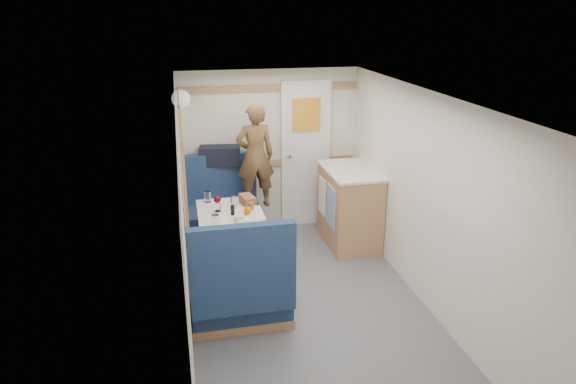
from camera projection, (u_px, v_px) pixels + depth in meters
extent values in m
plane|color=#515156|center=(315.00, 322.00, 4.64)|extent=(4.50, 4.50, 0.00)
plane|color=silver|center=(320.00, 101.00, 3.96)|extent=(4.50, 4.50, 0.00)
cube|color=silver|center=(270.00, 151.00, 6.36)|extent=(2.20, 0.02, 2.00)
cube|color=silver|center=(184.00, 232.00, 4.08)|extent=(0.02, 4.50, 2.00)
cube|color=silver|center=(438.00, 210.00, 4.51)|extent=(0.02, 4.50, 2.00)
cube|color=#AA6D4D|center=(270.00, 163.00, 6.40)|extent=(2.15, 0.02, 0.08)
cube|color=#AA6D4D|center=(269.00, 88.00, 6.08)|extent=(2.15, 0.02, 0.08)
cube|color=#9CA88F|center=(182.00, 166.00, 4.92)|extent=(0.04, 1.30, 0.72)
cube|color=white|center=(306.00, 155.00, 6.45)|extent=(0.62, 0.04, 1.86)
cube|color=orange|center=(307.00, 115.00, 6.24)|extent=(0.34, 0.03, 0.40)
cylinder|color=silver|center=(289.00, 156.00, 6.35)|extent=(0.04, 0.10, 0.04)
cube|color=white|center=(229.00, 215.00, 5.19)|extent=(0.62, 0.92, 0.04)
cylinder|color=silver|center=(230.00, 246.00, 5.31)|extent=(0.08, 0.08, 0.66)
cylinder|color=silver|center=(232.00, 275.00, 5.42)|extent=(0.36, 0.36, 0.03)
cube|color=navy|center=(224.00, 227.00, 6.09)|extent=(0.88, 0.50, 0.45)
cube|color=navy|center=(220.00, 186.00, 6.20)|extent=(0.88, 0.10, 0.80)
cube|color=#AA6D4D|center=(224.00, 241.00, 6.15)|extent=(0.90, 0.52, 0.08)
cube|color=navy|center=(240.00, 297.00, 4.62)|extent=(0.88, 0.50, 0.45)
cube|color=navy|center=(243.00, 270.00, 4.21)|extent=(0.88, 0.10, 0.80)
cube|color=#AA6D4D|center=(241.00, 315.00, 4.68)|extent=(0.90, 0.52, 0.08)
cube|color=#AA6D4D|center=(219.00, 167.00, 6.16)|extent=(0.90, 0.14, 0.04)
sphere|color=white|center=(181.00, 99.00, 5.54)|extent=(0.20, 0.20, 0.20)
cube|color=#AA6D4D|center=(349.00, 207.00, 6.07)|extent=(0.54, 0.90, 0.90)
cube|color=silver|center=(351.00, 171.00, 5.92)|extent=(0.56, 0.92, 0.03)
cube|color=#5972B2|center=(331.00, 207.00, 5.82)|extent=(0.01, 0.30, 0.48)
cube|color=silver|center=(322.00, 196.00, 6.15)|extent=(0.01, 0.28, 0.44)
imported|color=brown|center=(255.00, 156.00, 5.92)|extent=(0.47, 0.32, 1.23)
cube|color=black|center=(220.00, 156.00, 6.12)|extent=(0.50, 0.29, 0.23)
cube|color=white|center=(249.00, 214.00, 5.14)|extent=(0.29, 0.38, 0.02)
sphere|color=#F4560A|center=(248.00, 210.00, 5.11)|extent=(0.08, 0.08, 0.08)
cube|color=#ECE188|center=(239.00, 218.00, 4.99)|extent=(0.10, 0.06, 0.03)
cylinder|color=white|center=(218.00, 211.00, 5.23)|extent=(0.06, 0.06, 0.01)
cylinder|color=white|center=(218.00, 206.00, 5.21)|extent=(0.01, 0.01, 0.10)
sphere|color=#480714|center=(217.00, 200.00, 5.19)|extent=(0.08, 0.08, 0.08)
cylinder|color=silver|center=(215.00, 221.00, 4.86)|extent=(0.07, 0.07, 0.12)
cylinder|color=white|center=(208.00, 197.00, 5.47)|extent=(0.07, 0.07, 0.12)
cylinder|color=white|center=(234.00, 202.00, 5.32)|extent=(0.07, 0.07, 0.11)
cylinder|color=brown|center=(251.00, 207.00, 5.22)|extent=(0.06, 0.06, 0.09)
cylinder|color=black|center=(233.00, 210.00, 5.13)|extent=(0.04, 0.04, 0.11)
cylinder|color=white|center=(221.00, 206.00, 5.24)|extent=(0.04, 0.04, 0.09)
cube|color=brown|center=(247.00, 200.00, 5.41)|extent=(0.17, 0.25, 0.09)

